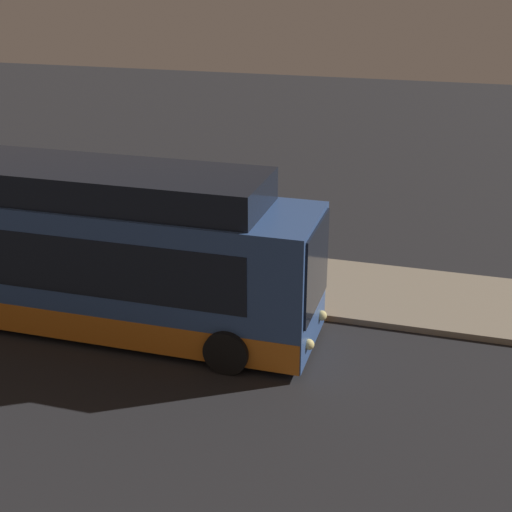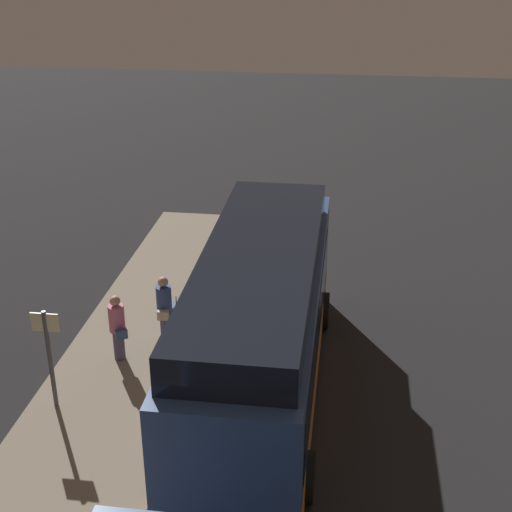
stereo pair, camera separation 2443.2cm
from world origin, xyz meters
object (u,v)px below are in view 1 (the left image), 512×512
(passenger_waiting, at_px, (221,248))
(sign_post, at_px, (139,199))
(suitcase, at_px, (241,275))
(passenger_boarding, at_px, (196,234))
(bus_lead, at_px, (101,255))

(passenger_waiting, height_order, sign_post, sign_post)
(passenger_waiting, xyz_separation_m, suitcase, (0.59, -0.16, -0.61))
(suitcase, bearing_deg, passenger_waiting, 164.77)
(passenger_boarding, relative_size, sign_post, 0.72)
(bus_lead, distance_m, passenger_waiting, 3.47)
(passenger_boarding, distance_m, sign_post, 2.29)
(suitcase, height_order, sign_post, sign_post)
(bus_lead, height_order, suitcase, bus_lead)
(passenger_boarding, bearing_deg, bus_lead, 129.99)
(suitcase, bearing_deg, bus_lead, -135.11)
(passenger_boarding, xyz_separation_m, sign_post, (-2.06, 0.83, 0.55))
(bus_lead, xyz_separation_m, sign_post, (-1.11, 4.49, -0.14))
(passenger_boarding, bearing_deg, suitcase, -158.22)
(passenger_waiting, bearing_deg, suitcase, -110.99)
(bus_lead, height_order, passenger_boarding, bus_lead)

